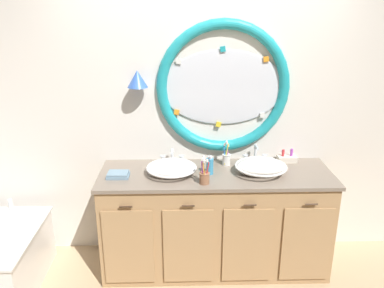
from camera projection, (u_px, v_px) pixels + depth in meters
ground_plane at (206, 280)px, 3.39m from camera, size 14.00×14.00×0.00m
back_wall_assembly at (205, 112)px, 3.51m from camera, size 6.40×0.26×2.60m
vanity_counter at (215, 220)px, 3.47m from camera, size 1.95×0.67×0.90m
sink_basin_left at (172, 168)px, 3.27m from camera, size 0.42×0.42×0.11m
sink_basin_right at (261, 166)px, 3.29m from camera, size 0.43×0.43×0.12m
faucet_set_left at (172, 157)px, 3.51m from camera, size 0.22×0.11×0.13m
faucet_set_right at (255, 155)px, 3.53m from camera, size 0.23×0.13×0.16m
toothbrush_holder_left at (204, 177)px, 3.10m from camera, size 0.09×0.09×0.22m
toothbrush_holder_right at (226, 158)px, 3.46m from camera, size 0.08×0.08×0.23m
soap_dispenser at (210, 166)px, 3.27m from camera, size 0.06×0.07×0.17m
folded_hand_towel at (118, 175)px, 3.23m from camera, size 0.18×0.14×0.04m
toiletry_basket at (287, 158)px, 3.55m from camera, size 0.17×0.11×0.12m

